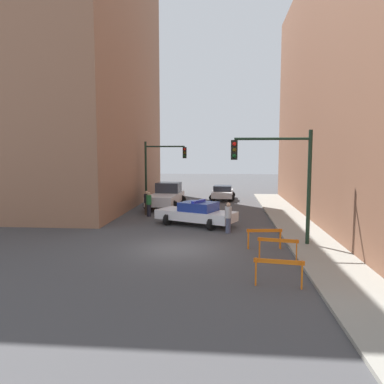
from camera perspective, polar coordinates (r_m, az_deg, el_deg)
The scene contains 14 objects.
ground_plane at distance 16.99m, azimuth -2.21°, elevation -8.63°, with size 120.00×120.00×0.00m, color #424244.
sidewalk_right at distance 17.33m, azimuth 18.81°, elevation -8.46°, with size 2.40×44.00×0.12m.
building_corner_left at distance 33.93m, azimuth -20.28°, elevation 15.42°, with size 14.00×20.00×20.11m.
traffic_light_near at distance 17.52m, azimuth 13.74°, elevation 3.34°, with size 3.64×0.35×5.20m.
traffic_light_far at distance 30.63m, azimuth -5.05°, elevation 4.30°, with size 3.44×0.35×5.20m.
police_car at distance 22.18m, azimuth 0.68°, elevation -3.26°, with size 5.04×3.68×1.52m.
white_truck at distance 29.59m, azimuth -3.92°, elevation -0.59°, with size 2.87×5.52×1.90m.
parked_car_near at distance 34.45m, azimuth 4.69°, elevation -0.05°, with size 2.39×4.37×1.31m.
pedestrian_crossing at distance 25.41m, azimuth -6.59°, elevation -1.80°, with size 0.48×0.48×1.66m.
pedestrian_corner at distance 26.19m, azimuth -6.94°, elevation -1.57°, with size 0.48×0.48×1.66m.
pedestrian_sidewalk at distance 20.12m, azimuth 5.55°, elevation -3.85°, with size 0.42×0.42×1.66m.
barrier_front at distance 12.51m, azimuth 13.07°, elevation -11.24°, with size 1.59×0.37×0.90m.
barrier_mid at distance 15.40m, azimuth 12.95°, elevation -7.96°, with size 1.58×0.43×0.90m.
barrier_back at distance 17.15m, azimuth 10.97°, elevation -6.49°, with size 1.60×0.33×0.90m.
Camera 1 is at (2.12, -16.30, 4.29)m, focal length 35.00 mm.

